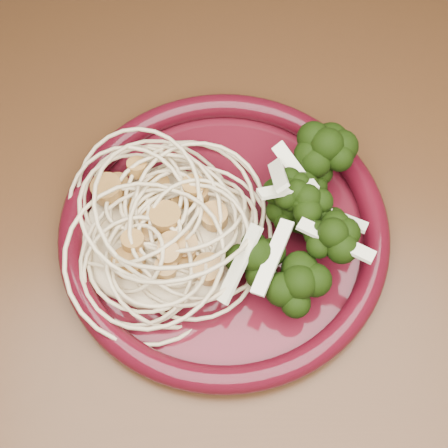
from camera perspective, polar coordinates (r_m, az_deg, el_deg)
dining_table at (r=0.68m, az=-1.98°, el=0.23°), size 1.20×0.80×0.75m
dinner_plate at (r=0.55m, az=-0.00°, el=-0.44°), size 0.31×0.31×0.02m
spaghetti_pile at (r=0.54m, az=-5.25°, el=-0.60°), size 0.17×0.15×0.04m
scallop_cluster at (r=0.51m, az=-5.62°, el=1.41°), size 0.14×0.14×0.04m
broccoli_pile at (r=0.54m, az=6.42°, el=1.74°), size 0.11×0.17×0.06m
onion_garnish at (r=0.51m, az=6.82°, el=3.65°), size 0.08×0.11×0.06m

